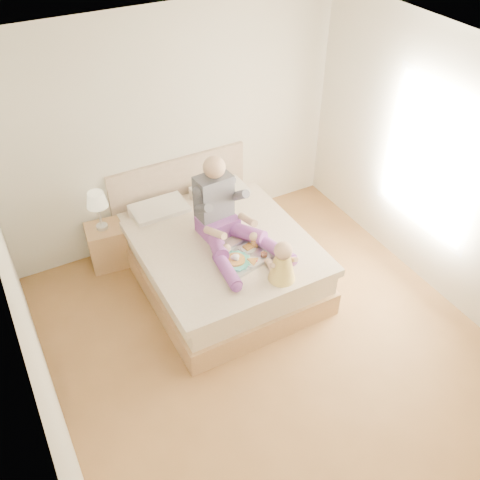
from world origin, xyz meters
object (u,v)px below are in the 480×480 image
tray (243,256)px  baby (282,264)px  nightstand (108,245)px  bed (217,254)px  adult (224,217)px

tray → baby: size_ratio=1.30×
nightstand → baby: (1.24, -1.71, 0.53)m
bed → baby: 1.06m
tray → adult: bearing=79.9°
tray → nightstand: bearing=117.0°
baby → tray: bearing=121.0°
nightstand → adult: bearing=-34.6°
nightstand → tray: bearing=-44.1°
nightstand → tray: size_ratio=0.89×
nightstand → adult: 1.52m
nightstand → tray: (1.05, -1.29, 0.39)m
bed → baby: size_ratio=4.98×
nightstand → baby: bearing=-47.4°
tray → bed: bearing=83.8°
nightstand → adult: size_ratio=0.45×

